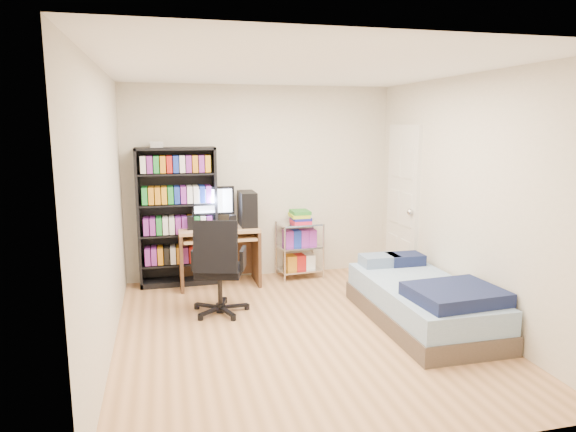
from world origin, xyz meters
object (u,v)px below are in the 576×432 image
object	(u,v)px
media_shelf	(178,215)
bed	(423,301)
computer_desk	(226,232)
office_chair	(219,284)

from	to	relation	value
media_shelf	bed	size ratio (longest dim) A/B	0.96
media_shelf	computer_desk	bearing A→B (deg)	-10.80
office_chair	bed	distance (m)	2.12
office_chair	bed	xyz separation A→B (m)	(1.98, -0.77, -0.10)
computer_desk	media_shelf	bearing A→B (deg)	169.20
office_chair	bed	bearing A→B (deg)	-5.59
office_chair	computer_desk	bearing A→B (deg)	94.44
media_shelf	office_chair	xyz separation A→B (m)	(0.37, -1.18, -0.55)
computer_desk	office_chair	bearing A→B (deg)	-101.20
media_shelf	bed	bearing A→B (deg)	-39.64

